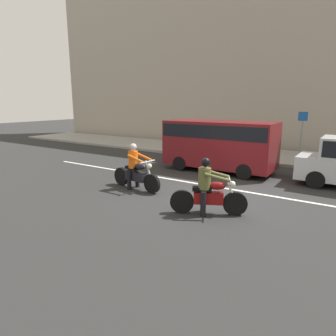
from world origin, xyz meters
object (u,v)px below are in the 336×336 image
(motorcycle_with_rider_orange_stripe, at_px, (136,171))
(pedestrian_bystander, at_px, (276,136))
(motorcycle_with_rider_olive, at_px, (208,192))
(parked_van_maroon, at_px, (219,142))
(street_sign_post, at_px, (302,131))

(motorcycle_with_rider_orange_stripe, bearing_deg, pedestrian_bystander, 75.84)
(motorcycle_with_rider_orange_stripe, height_order, pedestrian_bystander, pedestrian_bystander)
(motorcycle_with_rider_olive, relative_size, pedestrian_bystander, 1.12)
(motorcycle_with_rider_orange_stripe, distance_m, parked_van_maroon, 4.49)
(pedestrian_bystander, bearing_deg, parked_van_maroon, -101.97)
(motorcycle_with_rider_orange_stripe, xyz_separation_m, parked_van_maroon, (1.29, 4.26, 0.63))
(motorcycle_with_rider_orange_stripe, relative_size, pedestrian_bystander, 1.27)
(street_sign_post, bearing_deg, motorcycle_with_rider_orange_stripe, -116.02)
(parked_van_maroon, bearing_deg, motorcycle_with_rider_olive, -69.17)
(pedestrian_bystander, bearing_deg, motorcycle_with_rider_olive, -85.72)
(motorcycle_with_rider_olive, distance_m, motorcycle_with_rider_orange_stripe, 3.32)
(street_sign_post, bearing_deg, pedestrian_bystander, 136.51)
(parked_van_maroon, relative_size, street_sign_post, 1.97)
(street_sign_post, height_order, pedestrian_bystander, street_sign_post)
(motorcycle_with_rider_olive, xyz_separation_m, parked_van_maroon, (-1.93, 5.06, 0.64))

